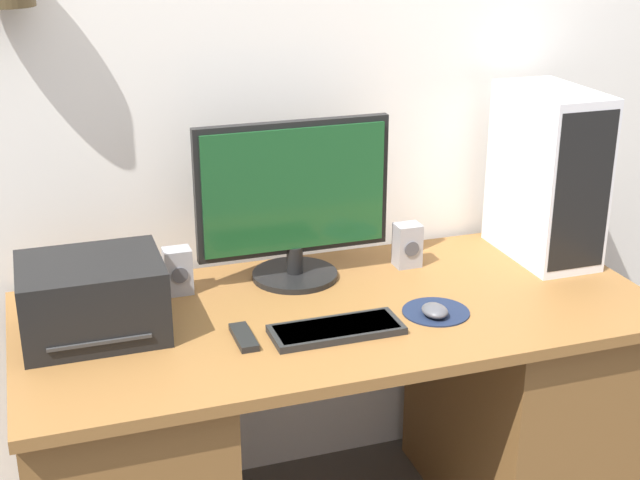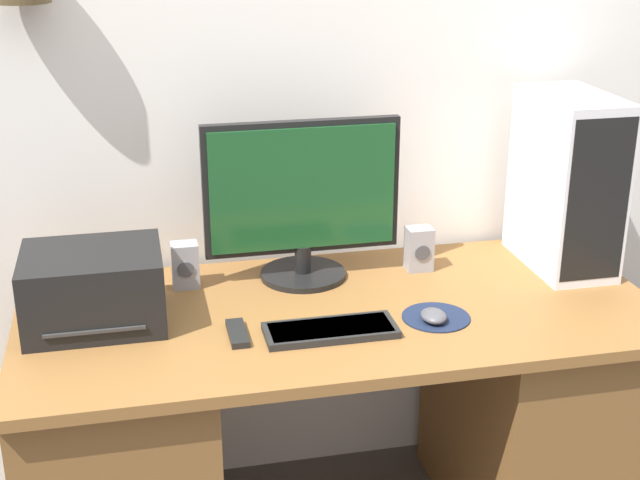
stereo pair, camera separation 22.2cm
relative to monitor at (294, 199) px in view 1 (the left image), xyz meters
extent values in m
cube|color=white|center=(0.05, 0.20, 0.38)|extent=(6.40, 0.05, 2.70)
cube|color=brown|center=(0.05, -0.22, -0.25)|extent=(1.64, 0.74, 0.03)
cube|color=brown|center=(-0.53, -0.22, -0.61)|extent=(0.46, 0.69, 0.70)
cube|color=brown|center=(0.63, -0.22, -0.61)|extent=(0.46, 0.69, 0.70)
cylinder|color=black|center=(0.00, 0.00, -0.22)|extent=(0.24, 0.24, 0.02)
cylinder|color=black|center=(0.00, 0.00, -0.18)|extent=(0.05, 0.05, 0.08)
cube|color=black|center=(0.00, 0.01, 0.03)|extent=(0.54, 0.03, 0.37)
cube|color=#194C23|center=(0.00, -0.01, 0.03)|extent=(0.50, 0.01, 0.34)
cube|color=black|center=(0.00, -0.36, -0.22)|extent=(0.32, 0.13, 0.02)
cube|color=#424242|center=(0.00, -0.36, -0.22)|extent=(0.30, 0.11, 0.01)
cylinder|color=#19233D|center=(0.28, -0.33, -0.23)|extent=(0.17, 0.17, 0.00)
ellipsoid|color=#4C4C51|center=(0.26, -0.36, -0.21)|extent=(0.06, 0.08, 0.03)
cube|color=white|center=(0.74, -0.07, 0.02)|extent=(0.20, 0.36, 0.49)
cube|color=black|center=(0.74, -0.24, 0.02)|extent=(0.18, 0.01, 0.44)
cube|color=black|center=(-0.56, -0.17, -0.14)|extent=(0.34, 0.27, 0.19)
cube|color=#333333|center=(-0.56, -0.25, -0.19)|extent=(0.24, 0.12, 0.01)
cube|color=#99999E|center=(-0.32, 0.00, -0.17)|extent=(0.07, 0.06, 0.13)
cylinder|color=#47474C|center=(-0.32, -0.03, -0.17)|extent=(0.04, 0.00, 0.04)
cube|color=#99999E|center=(0.33, -0.02, -0.17)|extent=(0.07, 0.06, 0.13)
cylinder|color=#47474C|center=(0.33, -0.05, -0.17)|extent=(0.04, 0.00, 0.04)
cube|color=black|center=(-0.23, -0.32, -0.22)|extent=(0.04, 0.14, 0.02)
camera|label=1|loc=(-0.66, -2.19, 0.76)|focal=50.00mm
camera|label=2|loc=(-0.45, -2.25, 0.76)|focal=50.00mm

